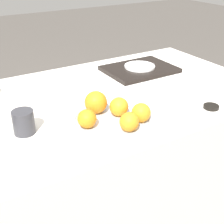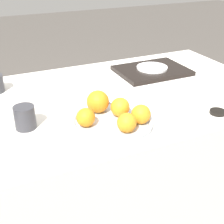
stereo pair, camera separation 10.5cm
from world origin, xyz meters
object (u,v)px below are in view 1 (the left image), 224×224
Objects in this scene: fruit_platter at (112,121)px; soy_dish at (211,107)px; water_glass at (185,95)px; cup_2 at (24,122)px; orange_4 at (141,113)px; orange_1 at (119,107)px; orange_0 at (129,122)px; orange_3 at (96,102)px; serving_tray at (140,69)px; side_plate at (140,66)px; orange_2 at (87,119)px.

fruit_platter is 4.78× the size of soy_dish.
cup_2 is (-0.57, 0.14, -0.02)m from water_glass.
water_glass is (0.29, -0.04, 0.05)m from fruit_platter.
orange_1 is at bearing 118.37° from orange_4.
orange_0 is 0.96× the size of orange_4.
orange_1 is 0.83× the size of orange_3.
orange_0 is 0.28m from water_glass.
serving_tray is (0.10, 0.43, -0.05)m from water_glass.
cup_2 is (-0.67, -0.28, 0.03)m from serving_tray.
side_plate reaches higher than serving_tray.
cup_2 is (-0.35, 0.16, -0.01)m from orange_4.
fruit_platter is at bearing 144.96° from orange_4.
orange_3 is at bearing 100.83° from orange_0.
side_plate is 0.47m from soy_dish.
cup_2 is at bearing 164.04° from soy_dish.
water_glass is 0.58m from cup_2.
orange_0 is at bearing -128.78° from serving_tray.
orange_2 is at bearing 173.74° from water_glass.
soy_dish is (0.31, -0.03, -0.04)m from orange_4.
fruit_platter is at bearing -135.38° from side_plate.
orange_4 is at bearing -18.46° from orange_2.
fruit_platter is 4.46× the size of orange_0.
cup_2 reaches higher than serving_tray.
orange_2 is at bearing -134.09° from orange_3.
side_plate is (0.00, -0.00, 0.01)m from serving_tray.
soy_dish is at bearing -90.41° from serving_tray.
orange_1 reaches higher than orange_4.
soy_dish is at bearing -0.02° from orange_0.
orange_2 is 0.39m from water_glass.
fruit_platter is 4.48× the size of orange_2.
water_glass is at bearing -21.01° from orange_3.
fruit_platter is 0.06m from orange_1.
orange_4 is 0.44× the size of side_plate.
orange_1 is at bearing -133.76° from serving_tray.
water_glass is at bearing -103.27° from serving_tray.
side_plate is (0.31, 0.44, -0.03)m from orange_4.
orange_1 is at bearing 163.28° from soy_dish.
orange_0 is at bearing -81.83° from fruit_platter.
orange_2 reaches higher than fruit_platter.
orange_4 reaches higher than orange_2.
orange_1 is at bearing -45.54° from orange_3.
side_plate is at bearing -90.00° from serving_tray.
fruit_platter is 0.09m from orange_3.
water_glass is 2.02× the size of soy_dish.
orange_1 reaches higher than side_plate.
water_glass is at bearing -7.90° from fruit_platter.
serving_tray is at bearing 36.83° from orange_3.
orange_1 reaches higher than soy_dish.
orange_0 reaches higher than serving_tray.
water_glass is at bearing -6.26° from orange_2.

